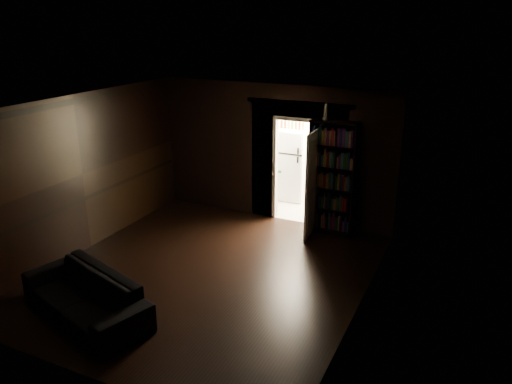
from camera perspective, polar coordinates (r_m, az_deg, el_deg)
ground at (r=8.40m, az=-5.55°, el=-9.35°), size 5.50×5.50×0.00m
room_walls at (r=8.63m, az=-2.36°, el=3.64°), size 5.02×5.61×2.84m
kitchen_alcove at (r=11.05m, az=6.77°, el=4.55°), size 2.20×1.80×2.60m
sofa at (r=7.52m, az=-19.02°, el=-10.46°), size 2.36×1.55×0.84m
bookshelf at (r=9.69m, az=8.69°, el=1.62°), size 0.96×0.60×2.20m
refrigerator at (r=11.49m, az=4.12°, el=3.23°), size 0.74×0.68×1.65m
door at (r=9.53m, az=6.48°, el=0.96°), size 0.09×0.85×2.05m
figurine at (r=9.48m, az=7.97°, el=9.07°), size 0.13×0.13×0.30m
bottles at (r=11.21m, az=4.18°, el=7.78°), size 0.58×0.07×0.24m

